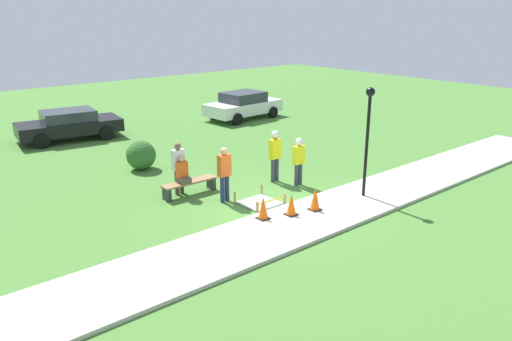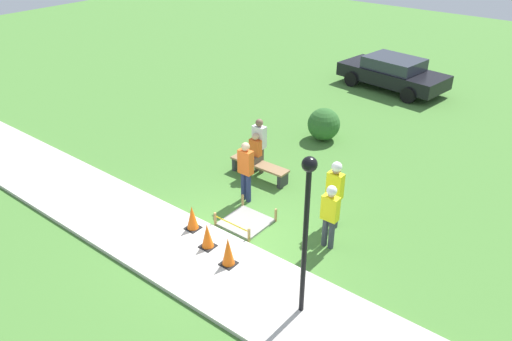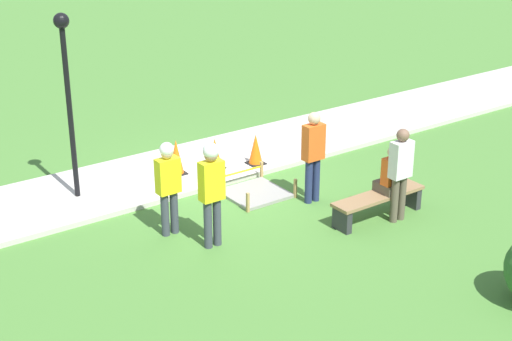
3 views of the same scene
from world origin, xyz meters
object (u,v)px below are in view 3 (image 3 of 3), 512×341
(bystander_in_gray_shirt, at_px, (400,169))
(park_bench, at_px, (378,201))
(lamppost_near, at_px, (67,78))
(traffic_cone_sidewalk_edge, at_px, (176,157))
(worker_assistant, at_px, (168,181))
(worker_supervisor, at_px, (212,185))
(person_seated_on_bench, at_px, (390,175))
(traffic_cone_near_patch, at_px, (256,149))
(bystander_in_orange_shirt, at_px, (313,152))
(traffic_cone_far_patch, at_px, (215,153))

(bystander_in_gray_shirt, bearing_deg, park_bench, -50.43)
(bystander_in_gray_shirt, distance_m, lamppost_near, 6.13)
(traffic_cone_sidewalk_edge, bearing_deg, worker_assistant, 57.07)
(worker_supervisor, bearing_deg, person_seated_on_bench, 164.71)
(bystander_in_gray_shirt, bearing_deg, traffic_cone_sidewalk_edge, -60.69)
(person_seated_on_bench, height_order, lamppost_near, lamppost_near)
(traffic_cone_sidewalk_edge, height_order, bystander_in_gray_shirt, bystander_in_gray_shirt)
(traffic_cone_near_patch, xyz_separation_m, park_bench, (-0.40, 3.21, -0.09))
(traffic_cone_near_patch, height_order, bystander_in_orange_shirt, bystander_in_orange_shirt)
(worker_assistant, relative_size, lamppost_near, 0.49)
(traffic_cone_near_patch, bearing_deg, park_bench, 97.13)
(traffic_cone_sidewalk_edge, relative_size, bystander_in_orange_shirt, 0.41)
(traffic_cone_near_patch, relative_size, worker_assistant, 0.39)
(traffic_cone_near_patch, distance_m, park_bench, 3.24)
(park_bench, distance_m, bystander_in_gray_shirt, 0.74)
(traffic_cone_sidewalk_edge, bearing_deg, bystander_in_orange_shirt, 121.47)
(traffic_cone_near_patch, relative_size, bystander_in_gray_shirt, 0.38)
(traffic_cone_sidewalk_edge, height_order, park_bench, traffic_cone_sidewalk_edge)
(worker_assistant, bearing_deg, traffic_cone_sidewalk_edge, -122.93)
(traffic_cone_near_patch, height_order, person_seated_on_bench, person_seated_on_bench)
(traffic_cone_sidewalk_edge, relative_size, person_seated_on_bench, 0.81)
(traffic_cone_sidewalk_edge, height_order, lamppost_near, lamppost_near)
(person_seated_on_bench, distance_m, lamppost_near, 6.02)
(traffic_cone_far_patch, bearing_deg, bystander_in_orange_shirt, 107.08)
(traffic_cone_near_patch, height_order, worker_supervisor, worker_supervisor)
(traffic_cone_sidewalk_edge, bearing_deg, person_seated_on_bench, 120.61)
(traffic_cone_far_patch, bearing_deg, park_bench, 108.86)
(worker_assistant, xyz_separation_m, lamppost_near, (0.73, -2.23, 1.41))
(traffic_cone_far_patch, distance_m, lamppost_near, 3.51)
(traffic_cone_far_patch, relative_size, traffic_cone_sidewalk_edge, 0.88)
(worker_assistant, relative_size, bystander_in_gray_shirt, 0.97)
(traffic_cone_sidewalk_edge, height_order, worker_assistant, worker_assistant)
(traffic_cone_near_patch, bearing_deg, worker_assistant, 28.23)
(traffic_cone_near_patch, relative_size, lamppost_near, 0.19)
(traffic_cone_far_patch, height_order, traffic_cone_sidewalk_edge, traffic_cone_sidewalk_edge)
(traffic_cone_sidewalk_edge, distance_m, park_bench, 4.21)
(traffic_cone_sidewalk_edge, bearing_deg, traffic_cone_far_patch, 167.65)
(traffic_cone_far_patch, distance_m, worker_assistant, 2.92)
(park_bench, height_order, person_seated_on_bench, person_seated_on_bench)
(park_bench, xyz_separation_m, worker_supervisor, (2.99, -0.83, 0.77))
(worker_assistant, xyz_separation_m, bystander_in_orange_shirt, (-2.85, 0.39, 0.01))
(traffic_cone_near_patch, height_order, lamppost_near, lamppost_near)
(traffic_cone_far_patch, bearing_deg, worker_supervisor, 56.51)
(traffic_cone_far_patch, height_order, park_bench, traffic_cone_far_patch)
(bystander_in_gray_shirt, bearing_deg, worker_assistant, -28.03)
(worker_supervisor, relative_size, lamppost_near, 0.53)
(bystander_in_orange_shirt, bearing_deg, traffic_cone_sidewalk_edge, -58.53)
(traffic_cone_far_patch, height_order, worker_assistant, worker_assistant)
(bystander_in_orange_shirt, bearing_deg, person_seated_on_bench, 118.93)
(traffic_cone_sidewalk_edge, bearing_deg, traffic_cone_near_patch, 163.08)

